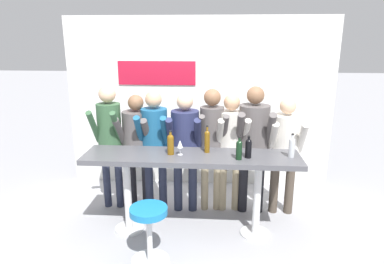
% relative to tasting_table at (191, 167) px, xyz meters
% --- Properties ---
extents(ground_plane, '(40.00, 40.00, 0.00)m').
position_rel_tasting_table_xyz_m(ground_plane, '(-0.00, 0.00, -0.85)').
color(ground_plane, '#9E9EA3').
extents(back_wall, '(4.11, 0.12, 2.63)m').
position_rel_tasting_table_xyz_m(back_wall, '(-0.01, 1.54, 0.47)').
color(back_wall, silver).
rests_on(back_wall, ground_plane).
extents(tasting_table, '(2.51, 0.57, 1.01)m').
position_rel_tasting_table_xyz_m(tasting_table, '(0.00, 0.00, 0.00)').
color(tasting_table, '#4C4C51').
rests_on(tasting_table, ground_plane).
extents(bar_stool, '(0.41, 0.41, 0.64)m').
position_rel_tasting_table_xyz_m(bar_stool, '(-0.40, -0.62, -0.43)').
color(bar_stool, silver).
rests_on(bar_stool, ground_plane).
extents(person_far_left, '(0.38, 0.51, 1.72)m').
position_rel_tasting_table_xyz_m(person_far_left, '(-1.14, 0.58, 0.23)').
color(person_far_left, '#23283D').
rests_on(person_far_left, ground_plane).
extents(person_left, '(0.49, 0.56, 1.60)m').
position_rel_tasting_table_xyz_m(person_left, '(-0.78, 0.62, 0.13)').
color(person_left, black).
rests_on(person_left, ground_plane).
extents(person_center_left, '(0.42, 0.52, 1.66)m').
position_rel_tasting_table_xyz_m(person_center_left, '(-0.53, 0.56, 0.18)').
color(person_center_left, '#23283D').
rests_on(person_center_left, ground_plane).
extents(person_center, '(0.44, 0.53, 1.64)m').
position_rel_tasting_table_xyz_m(person_center, '(-0.13, 0.54, 0.16)').
color(person_center, '#23283D').
rests_on(person_center, ground_plane).
extents(person_center_right, '(0.41, 0.53, 1.69)m').
position_rel_tasting_table_xyz_m(person_center_right, '(0.22, 0.60, 0.21)').
color(person_center_right, gray).
rests_on(person_center_right, ground_plane).
extents(person_right, '(0.44, 0.54, 1.62)m').
position_rel_tasting_table_xyz_m(person_right, '(0.48, 0.61, 0.15)').
color(person_right, gray).
rests_on(person_right, ground_plane).
extents(person_far_right, '(0.47, 0.56, 1.73)m').
position_rel_tasting_table_xyz_m(person_far_right, '(0.77, 0.58, 0.21)').
color(person_far_right, black).
rests_on(person_far_right, ground_plane).
extents(person_rightmost, '(0.45, 0.53, 1.59)m').
position_rel_tasting_table_xyz_m(person_rightmost, '(1.18, 0.57, 0.12)').
color(person_rightmost, '#473D33').
rests_on(person_rightmost, ground_plane).
extents(wine_bottle_0, '(0.07, 0.07, 0.26)m').
position_rel_tasting_table_xyz_m(wine_bottle_0, '(0.65, -0.05, 0.28)').
color(wine_bottle_0, black).
rests_on(wine_bottle_0, tasting_table).
extents(wine_bottle_1, '(0.07, 0.07, 0.27)m').
position_rel_tasting_table_xyz_m(wine_bottle_1, '(0.54, -0.12, 0.28)').
color(wine_bottle_1, black).
rests_on(wine_bottle_1, tasting_table).
extents(wine_bottle_2, '(0.06, 0.06, 0.33)m').
position_rel_tasting_table_xyz_m(wine_bottle_2, '(0.18, 0.10, 0.30)').
color(wine_bottle_2, brown).
rests_on(wine_bottle_2, tasting_table).
extents(wine_bottle_3, '(0.07, 0.07, 0.28)m').
position_rel_tasting_table_xyz_m(wine_bottle_3, '(1.13, 0.00, 0.28)').
color(wine_bottle_3, '#B7BCC1').
rests_on(wine_bottle_3, tasting_table).
extents(wine_bottle_4, '(0.08, 0.08, 0.28)m').
position_rel_tasting_table_xyz_m(wine_bottle_4, '(-0.24, 0.00, 0.29)').
color(wine_bottle_4, brown).
rests_on(wine_bottle_4, tasting_table).
extents(wine_glass_0, '(0.07, 0.07, 0.18)m').
position_rel_tasting_table_xyz_m(wine_glass_0, '(-0.13, -0.01, 0.28)').
color(wine_glass_0, silver).
rests_on(wine_glass_0, tasting_table).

